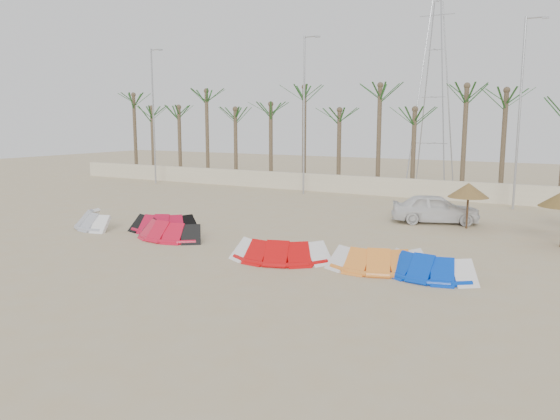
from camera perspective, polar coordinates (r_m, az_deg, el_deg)
The scene contains 15 objects.
ground at distance 19.49m, azimuth -8.78°, elevation -6.25°, with size 120.00×120.00×0.00m, color #BBAE8D.
boundary_wall at distance 38.78m, azimuth 11.75°, elevation 2.36°, with size 60.00×0.30×1.30m, color beige.
palm_line at distance 39.78m, azimuth 13.63°, elevation 10.83°, with size 52.00×4.00×7.70m.
lamp_a at distance 46.99m, azimuth -13.06°, elevation 9.74°, with size 1.25×0.14×11.00m.
lamp_b at distance 38.94m, azimuth 2.56°, elevation 10.12°, with size 1.25×0.14×11.00m.
lamp_c at distance 34.89m, azimuth 23.81°, elevation 9.45°, with size 1.25×0.14×11.00m.
pylon at distance 44.32m, azimuth 15.34°, elevation 2.22°, with size 3.00×3.00×14.00m, color #A5A8AD, non-canonical shape.
kite_grey at distance 28.49m, azimuth -18.42°, elevation -0.83°, with size 3.73×2.80×0.90m.
kite_red_left at distance 26.62m, azimuth -11.64°, elevation -1.23°, with size 3.65×2.63×0.90m.
kite_red_mid at distance 24.92m, azimuth -11.14°, elevation -1.92°, with size 3.73×1.86×0.90m.
kite_red_right at distance 20.63m, azimuth 0.44°, elevation -4.07°, with size 3.98×2.43×0.90m.
kite_orange at distance 19.67m, azimuth 10.58°, elevation -4.89°, with size 3.79×2.42×0.90m.
kite_blue at distance 19.15m, azimuth 15.28°, elevation -5.46°, with size 3.41×1.87×0.90m.
parasol_left at distance 27.89m, azimuth 19.09°, elevation 1.97°, with size 1.95×1.95×2.24m.
car at distance 29.09m, azimuth 15.92°, elevation 0.14°, with size 1.77×4.39×1.50m, color white.
Camera 1 is at (11.73, -14.69, 5.17)m, focal length 35.00 mm.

